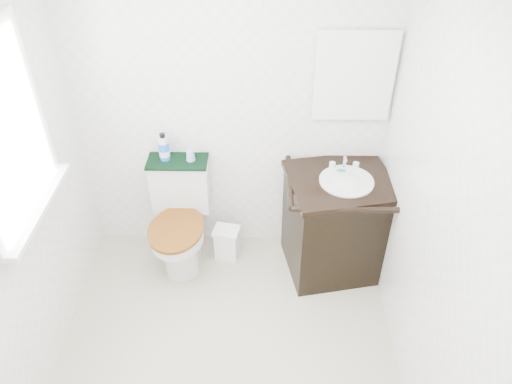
{
  "coord_description": "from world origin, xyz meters",
  "views": [
    {
      "loc": [
        0.23,
        -1.87,
        2.83
      ],
      "look_at": [
        0.18,
        0.75,
        0.82
      ],
      "focal_mm": 35.0,
      "sensor_mm": 36.0,
      "label": 1
    }
  ],
  "objects_px": {
    "toilet": "(181,222)",
    "vanity": "(336,222)",
    "trash_bin": "(227,243)",
    "cup": "(190,155)",
    "mouthwash_bottle": "(164,148)"
  },
  "relations": [
    {
      "from": "toilet",
      "to": "vanity",
      "type": "relative_size",
      "value": 0.89
    },
    {
      "from": "vanity",
      "to": "toilet",
      "type": "bearing_deg",
      "value": 176.87
    },
    {
      "from": "mouthwash_bottle",
      "to": "cup",
      "type": "xyz_separation_m",
      "value": [
        0.19,
        -0.01,
        -0.06
      ]
    },
    {
      "from": "toilet",
      "to": "cup",
      "type": "bearing_deg",
      "value": 53.37
    },
    {
      "from": "vanity",
      "to": "trash_bin",
      "type": "relative_size",
      "value": 3.3
    },
    {
      "from": "vanity",
      "to": "trash_bin",
      "type": "bearing_deg",
      "value": 174.86
    },
    {
      "from": "trash_bin",
      "to": "cup",
      "type": "bearing_deg",
      "value": 153.5
    },
    {
      "from": "toilet",
      "to": "vanity",
      "type": "bearing_deg",
      "value": -3.13
    },
    {
      "from": "toilet",
      "to": "trash_bin",
      "type": "distance_m",
      "value": 0.4
    },
    {
      "from": "vanity",
      "to": "cup",
      "type": "height_order",
      "value": "vanity"
    },
    {
      "from": "vanity",
      "to": "mouthwash_bottle",
      "type": "relative_size",
      "value": 4.4
    },
    {
      "from": "cup",
      "to": "mouthwash_bottle",
      "type": "bearing_deg",
      "value": 176.79
    },
    {
      "from": "trash_bin",
      "to": "cup",
      "type": "distance_m",
      "value": 0.78
    },
    {
      "from": "mouthwash_bottle",
      "to": "cup",
      "type": "height_order",
      "value": "mouthwash_bottle"
    },
    {
      "from": "toilet",
      "to": "mouthwash_bottle",
      "type": "xyz_separation_m",
      "value": [
        -0.09,
        0.14,
        0.57
      ]
    }
  ]
}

